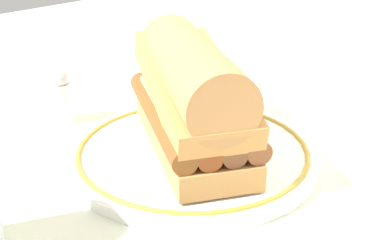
{
  "coord_description": "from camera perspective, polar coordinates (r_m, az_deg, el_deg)",
  "views": [
    {
      "loc": [
        0.41,
        -0.35,
        0.29
      ],
      "look_at": [
        -0.0,
        0.0,
        0.04
      ],
      "focal_mm": 52.98,
      "sensor_mm": 36.0,
      "label": 1
    }
  ],
  "objects": [
    {
      "name": "ground_plane",
      "position": [
        0.61,
        0.09,
        -4.03
      ],
      "size": [
        1.5,
        1.5,
        0.0
      ],
      "primitive_type": "plane",
      "color": "silver"
    },
    {
      "name": "plate",
      "position": [
        0.61,
        0.0,
        -3.15
      ],
      "size": [
        0.27,
        0.27,
        0.01
      ],
      "color": "white",
      "rests_on": "ground_plane"
    },
    {
      "name": "sausage_sandwich",
      "position": [
        0.59,
        0.0,
        2.62
      ],
      "size": [
        0.23,
        0.17,
        0.12
      ],
      "rotation": [
        0.0,
        0.0,
        -0.44
      ],
      "color": "tan",
      "rests_on": "plate"
    },
    {
      "name": "salt_shaker",
      "position": [
        0.71,
        -13.08,
        2.44
      ],
      "size": [
        0.03,
        0.03,
        0.07
      ],
      "color": "white",
      "rests_on": "ground_plane"
    }
  ]
}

